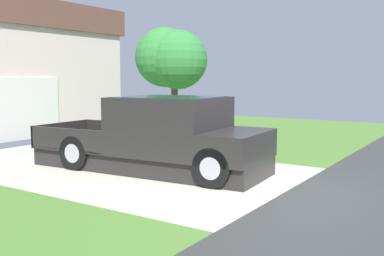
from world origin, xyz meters
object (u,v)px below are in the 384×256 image
(neighbor_tree, at_px, (173,58))
(handbag, at_px, (214,155))
(person_with_hat, at_px, (203,126))
(pickup_truck, at_px, (165,137))

(neighbor_tree, bearing_deg, handbag, -130.84)
(person_with_hat, xyz_separation_m, neighbor_tree, (3.24, 3.30, 1.94))
(person_with_hat, distance_m, handbag, 0.82)
(pickup_truck, bearing_deg, handbag, 167.72)
(pickup_truck, relative_size, person_with_hat, 3.48)
(person_with_hat, height_order, handbag, person_with_hat)
(pickup_truck, bearing_deg, person_with_hat, 174.64)
(handbag, height_order, neighbor_tree, neighbor_tree)
(neighbor_tree, bearing_deg, pickup_truck, -145.91)
(person_with_hat, height_order, neighbor_tree, neighbor_tree)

